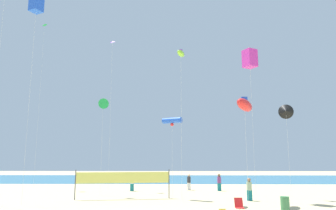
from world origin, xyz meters
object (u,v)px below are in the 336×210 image
(folding_beach_chair, at_px, (239,205))
(kite_blue_box, at_px, (36,4))
(kite_black_delta, at_px, (286,111))
(kite_green_delta, at_px, (103,104))
(beachgoer_plum_shirt, at_px, (219,182))
(trash_barrel, at_px, (285,205))
(beachgoer_white_shirt, at_px, (132,182))
(kite_violet_diamond, at_px, (112,46))
(kite_red_inflatable, at_px, (245,105))
(kite_blue_tube, at_px, (172,121))
(kite_magenta_box, at_px, (250,59))
(kite_lime_inflatable, at_px, (181,54))
(beachgoer_charcoal_shirt, at_px, (189,181))
(volleyball_net, at_px, (123,179))
(kite_green_diamond, at_px, (44,31))
(beachgoer_sage_shirt, at_px, (249,188))

(folding_beach_chair, relative_size, kite_blue_box, 0.05)
(kite_black_delta, distance_m, kite_green_delta, 16.60)
(beachgoer_plum_shirt, relative_size, trash_barrel, 1.72)
(beachgoer_white_shirt, xyz_separation_m, kite_violet_diamond, (-2.82, 1.73, 15.32))
(kite_red_inflatable, height_order, kite_blue_tube, kite_red_inflatable)
(beachgoer_plum_shirt, distance_m, kite_magenta_box, 13.11)
(kite_blue_box, distance_m, kite_lime_inflatable, 12.47)
(beachgoer_charcoal_shirt, bearing_deg, folding_beach_chair, 95.10)
(volleyball_net, bearing_deg, beachgoer_plum_shirt, 36.25)
(kite_blue_box, xyz_separation_m, kite_magenta_box, (17.73, 2.43, -3.96))
(beachgoer_white_shirt, distance_m, kite_magenta_box, 16.79)
(kite_violet_diamond, bearing_deg, volleyball_net, -69.96)
(trash_barrel, bearing_deg, kite_blue_box, 169.96)
(kite_green_diamond, bearing_deg, kite_lime_inflatable, -34.03)
(kite_green_diamond, xyz_separation_m, kite_green_delta, (9.31, -7.19, -10.40))
(beachgoer_sage_shirt, distance_m, kite_lime_inflatable, 12.25)
(beachgoer_plum_shirt, height_order, folding_beach_chair, beachgoer_plum_shirt)
(trash_barrel, bearing_deg, kite_violet_diamond, 134.83)
(kite_black_delta, height_order, kite_green_delta, kite_green_delta)
(kite_green_diamond, xyz_separation_m, kite_lime_inflatable, (16.60, -11.21, -6.85))
(kite_red_inflatable, xyz_separation_m, kite_blue_tube, (-5.56, 3.36, -0.81))
(beachgoer_charcoal_shirt, bearing_deg, kite_violet_diamond, -9.47)
(folding_beach_chair, relative_size, kite_violet_diamond, 0.05)
(folding_beach_chair, bearing_deg, kite_magenta_box, 56.91)
(kite_green_diamond, relative_size, kite_green_delta, 2.23)
(beachgoer_charcoal_shirt, relative_size, beachgoer_white_shirt, 1.01)
(kite_blue_tube, bearing_deg, kite_black_delta, 0.49)
(kite_black_delta, bearing_deg, beachgoer_white_shirt, 158.17)
(volleyball_net, relative_size, kite_green_delta, 0.87)
(beachgoer_charcoal_shirt, distance_m, kite_green_diamond, 25.19)
(kite_violet_diamond, height_order, kite_blue_box, kite_violet_diamond)
(beachgoer_white_shirt, relative_size, kite_violet_diamond, 0.10)
(beachgoer_sage_shirt, bearing_deg, beachgoer_plum_shirt, -131.76)
(kite_red_inflatable, bearing_deg, kite_violet_diamond, 139.20)
(beachgoer_charcoal_shirt, relative_size, beachgoer_sage_shirt, 0.93)
(trash_barrel, height_order, kite_violet_diamond, kite_violet_diamond)
(kite_black_delta, bearing_deg, kite_blue_tube, -179.51)
(kite_green_diamond, bearing_deg, kite_violet_diamond, -11.27)
(kite_green_diamond, xyz_separation_m, kite_violet_diamond, (8.89, -1.77, -2.58))
(kite_blue_box, bearing_deg, kite_green_delta, 50.70)
(kite_blue_box, relative_size, kite_lime_inflatable, 1.34)
(beachgoer_charcoal_shirt, bearing_deg, kite_green_delta, 24.75)
(beachgoer_sage_shirt, height_order, volleyball_net, volleyball_net)
(kite_lime_inflatable, bearing_deg, trash_barrel, -36.47)
(kite_red_inflatable, bearing_deg, beachgoer_plum_shirt, 94.55)
(beachgoer_sage_shirt, bearing_deg, beachgoer_charcoal_shirt, -113.36)
(beachgoer_white_shirt, bearing_deg, kite_red_inflatable, 152.43)
(beachgoer_sage_shirt, bearing_deg, kite_black_delta, 147.11)
(beachgoer_white_shirt, relative_size, kite_magenta_box, 0.13)
(kite_magenta_box, bearing_deg, kite_black_delta, 19.00)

